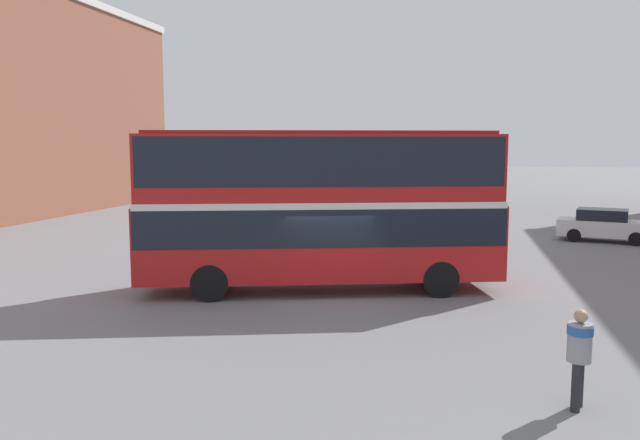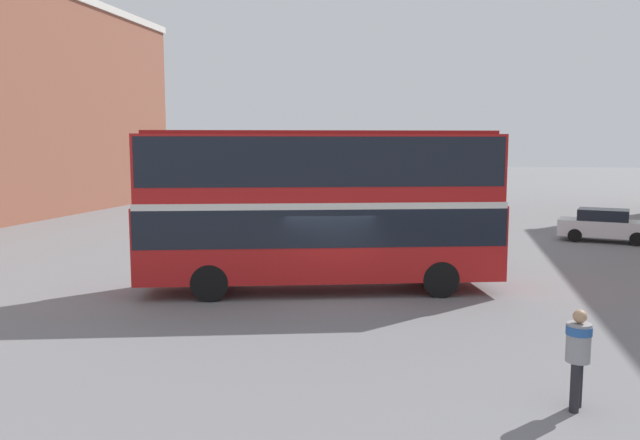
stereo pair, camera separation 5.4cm
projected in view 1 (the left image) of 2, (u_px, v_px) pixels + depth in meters
The scene contains 4 objects.
ground_plane at pixel (334, 297), 18.77m from camera, with size 240.00×240.00×0.00m, color slate.
double_decker_bus at pixel (320, 200), 19.20m from camera, with size 11.29×5.49×4.96m.
pedestrian_foreground at pixel (579, 349), 10.65m from camera, with size 0.55×0.55×1.76m.
parked_car_kerb_near at pixel (605, 225), 29.40m from camera, with size 4.52×2.76×1.54m.
Camera 1 is at (3.42, -18.04, 4.53)m, focal length 35.00 mm.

